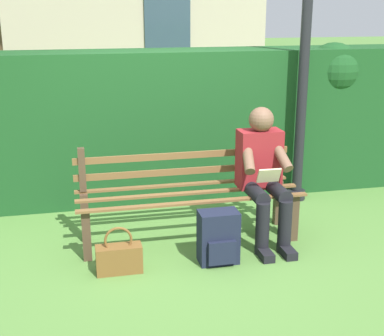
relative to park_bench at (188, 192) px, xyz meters
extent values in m
plane|color=#517F38|center=(0.00, 0.08, -0.43)|extent=(60.00, 60.00, 0.00)
cube|color=#4C3828|center=(-0.91, 0.27, -0.21)|extent=(0.07, 0.07, 0.44)
cube|color=#4C3828|center=(0.91, 0.27, -0.21)|extent=(0.07, 0.07, 0.44)
cube|color=#4C3828|center=(-0.91, -0.12, -0.21)|extent=(0.07, 0.07, 0.44)
cube|color=#4C3828|center=(0.91, -0.12, -0.21)|extent=(0.07, 0.07, 0.44)
cube|color=brown|center=(0.00, -0.17, 0.02)|extent=(1.98, 0.06, 0.02)
cube|color=brown|center=(0.00, 0.08, 0.02)|extent=(1.98, 0.06, 0.02)
cube|color=brown|center=(0.00, 0.32, 0.02)|extent=(1.98, 0.06, 0.02)
cube|color=#4C3828|center=(-0.91, -0.16, 0.22)|extent=(0.06, 0.06, 0.39)
cube|color=#4C3828|center=(0.91, -0.16, 0.22)|extent=(0.06, 0.06, 0.39)
cube|color=brown|center=(0.00, -0.16, 0.15)|extent=(1.98, 0.02, 0.06)
cube|color=brown|center=(0.00, -0.16, 0.30)|extent=(1.98, 0.02, 0.06)
cube|color=maroon|center=(-0.64, 0.06, 0.29)|extent=(0.38, 0.22, 0.52)
sphere|color=brown|center=(-0.64, 0.08, 0.65)|extent=(0.22, 0.22, 0.22)
cylinder|color=black|center=(-0.74, 0.27, 0.05)|extent=(0.13, 0.42, 0.13)
cylinder|color=black|center=(-0.54, 0.27, 0.05)|extent=(0.13, 0.42, 0.13)
cylinder|color=black|center=(-0.74, 0.48, -0.20)|extent=(0.12, 0.12, 0.46)
cylinder|color=black|center=(-0.54, 0.48, -0.20)|extent=(0.12, 0.12, 0.46)
cube|color=black|center=(-0.74, 0.56, -0.40)|extent=(0.10, 0.24, 0.07)
cube|color=black|center=(-0.54, 0.56, -0.40)|extent=(0.10, 0.24, 0.07)
cylinder|color=brown|center=(-0.79, 0.20, 0.35)|extent=(0.14, 0.32, 0.26)
cylinder|color=brown|center=(-0.49, 0.20, 0.35)|extent=(0.14, 0.32, 0.26)
cube|color=beige|center=(-0.64, 0.32, 0.21)|extent=(0.20, 0.07, 0.13)
cube|color=#19471E|center=(-0.19, -1.22, 0.36)|extent=(5.71, 0.67, 1.59)
sphere|color=#19471E|center=(-1.90, -1.12, 0.92)|extent=(0.60, 0.60, 0.60)
sphere|color=#19471E|center=(1.24, -1.28, 0.84)|extent=(0.53, 0.53, 0.53)
cube|color=#334756|center=(-0.94, -6.17, 1.36)|extent=(0.90, 0.04, 1.20)
cube|color=#191E33|center=(-0.14, 0.54, -0.21)|extent=(0.32, 0.20, 0.44)
cube|color=#191E33|center=(-0.14, 0.66, -0.30)|extent=(0.23, 0.04, 0.19)
cylinder|color=#191E33|center=(-0.24, 0.43, -0.19)|extent=(0.04, 0.04, 0.26)
cylinder|color=#191E33|center=(-0.04, 0.43, -0.19)|extent=(0.04, 0.04, 0.26)
cube|color=brown|center=(0.67, 0.54, -0.32)|extent=(0.36, 0.15, 0.22)
torus|color=brown|center=(0.67, 0.54, -0.16)|extent=(0.22, 0.02, 0.22)
cylinder|color=black|center=(-1.37, -0.73, -0.38)|extent=(0.19, 0.19, 0.10)
cylinder|color=black|center=(-1.37, -0.73, 0.98)|extent=(0.11, 0.11, 2.82)
camera|label=1|loc=(0.95, 4.43, 1.60)|focal=50.35mm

